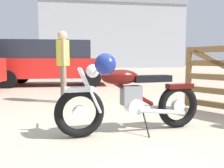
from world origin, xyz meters
TOP-DOWN VIEW (x-y plane):
  - ground_plane at (0.00, 0.00)m, footprint 80.00×80.00m
  - vintage_motorcycle at (0.09, 0.16)m, footprint 2.07×0.73m
  - bystander at (-0.89, 2.64)m, footprint 0.30×0.45m
  - dark_sedan_left at (-1.54, 6.57)m, footprint 4.78×2.15m
  - industrial_building at (5.11, 31.92)m, footprint 20.44×9.29m

SIDE VIEW (x-z plane):
  - ground_plane at x=0.00m, z-range 0.00..0.00m
  - vintage_motorcycle at x=0.09m, z-range -0.04..1.03m
  - dark_sedan_left at x=-1.54m, z-range 0.07..1.81m
  - bystander at x=-0.89m, z-range 0.19..1.85m
  - industrial_building at x=5.11m, z-range -3.98..13.33m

